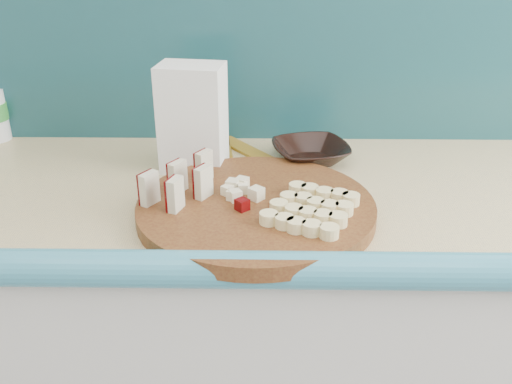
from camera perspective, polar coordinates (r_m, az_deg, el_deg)
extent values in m
cube|color=silver|center=(1.41, 2.14, -16.97)|extent=(2.20, 0.60, 0.88)
cube|color=#DDC181|center=(1.15, 2.51, -0.15)|extent=(2.20, 0.60, 0.03)
cube|color=teal|center=(0.89, 2.96, -8.60)|extent=(2.20, 0.06, 0.03)
cube|color=teal|center=(1.35, 2.44, 15.55)|extent=(2.20, 0.02, 0.50)
cylinder|color=#411B0D|center=(1.03, 0.00, -1.67)|extent=(0.57, 0.57, 0.03)
cube|color=beige|center=(1.03, -10.60, 0.35)|extent=(0.03, 0.04, 0.06)
cube|color=#4D0506|center=(1.03, -11.04, 0.45)|extent=(0.02, 0.04, 0.06)
cube|color=beige|center=(1.06, -7.80, 1.52)|extent=(0.03, 0.04, 0.06)
cube|color=#4D0506|center=(1.07, -8.24, 1.61)|extent=(0.02, 0.04, 0.06)
cube|color=beige|center=(1.10, -5.20, 2.61)|extent=(0.03, 0.04, 0.06)
cube|color=#4D0506|center=(1.11, -5.63, 2.69)|extent=(0.02, 0.04, 0.06)
cube|color=beige|center=(1.00, -8.03, -0.23)|extent=(0.03, 0.04, 0.06)
cube|color=#4D0506|center=(1.00, -8.49, -0.12)|extent=(0.02, 0.04, 0.06)
cube|color=beige|center=(1.04, -5.25, 0.99)|extent=(0.03, 0.04, 0.06)
cube|color=#4D0506|center=(1.04, -5.71, 1.09)|extent=(0.02, 0.04, 0.06)
cube|color=beige|center=(1.03, -0.84, -0.29)|extent=(0.02, 0.02, 0.02)
cube|color=beige|center=(1.04, -0.38, -0.05)|extent=(0.02, 0.02, 0.02)
cube|color=#4D0506|center=(1.05, -0.66, 0.37)|extent=(0.02, 0.02, 0.02)
cube|color=beige|center=(1.04, -1.49, 0.06)|extent=(0.02, 0.02, 0.02)
cube|color=beige|center=(1.04, -2.26, 0.01)|extent=(0.02, 0.02, 0.02)
cube|color=beige|center=(1.02, -2.78, -0.42)|extent=(0.02, 0.02, 0.02)
cube|color=beige|center=(1.02, -1.63, -0.49)|extent=(0.02, 0.02, 0.02)
cube|color=beige|center=(1.01, -0.91, -0.70)|extent=(0.02, 0.02, 0.02)
cylinder|color=beige|center=(0.95, 1.25, -2.70)|extent=(0.03, 0.03, 0.02)
cylinder|color=beige|center=(0.94, 2.69, -3.03)|extent=(0.03, 0.03, 0.02)
cylinder|color=beige|center=(0.93, 4.15, -3.35)|extent=(0.03, 0.03, 0.02)
cylinder|color=beige|center=(0.92, 5.64, -3.68)|extent=(0.03, 0.03, 0.02)
cylinder|color=beige|center=(0.92, 7.15, -4.01)|extent=(0.03, 0.03, 0.02)
cylinder|color=beige|center=(0.98, 2.29, -1.62)|extent=(0.03, 0.03, 0.02)
cylinder|color=beige|center=(0.98, 3.68, -1.92)|extent=(0.03, 0.03, 0.02)
cylinder|color=beige|center=(0.97, 5.10, -2.23)|extent=(0.03, 0.03, 0.02)
cylinder|color=beige|center=(0.96, 6.54, -2.53)|extent=(0.03, 0.03, 0.02)
cylinder|color=beige|center=(0.95, 8.00, -2.84)|extent=(0.03, 0.03, 0.02)
cylinder|color=beige|center=(1.02, 3.25, -0.61)|extent=(0.03, 0.03, 0.02)
cylinder|color=beige|center=(1.01, 4.60, -0.89)|extent=(0.03, 0.03, 0.02)
cylinder|color=beige|center=(1.00, 5.98, -1.18)|extent=(0.03, 0.03, 0.02)
cylinder|color=beige|center=(1.00, 7.37, -1.47)|extent=(0.03, 0.03, 0.02)
cylinder|color=beige|center=(0.99, 8.78, -1.76)|extent=(0.03, 0.03, 0.02)
cylinder|color=beige|center=(1.06, 4.15, 0.33)|extent=(0.03, 0.03, 0.02)
cylinder|color=beige|center=(1.05, 5.46, 0.06)|extent=(0.03, 0.03, 0.02)
cylinder|color=beige|center=(1.04, 6.79, -0.20)|extent=(0.03, 0.03, 0.02)
cylinder|color=beige|center=(1.03, 8.14, -0.48)|extent=(0.03, 0.03, 0.02)
cylinder|color=beige|center=(1.03, 9.51, -0.75)|extent=(0.03, 0.03, 0.02)
imported|color=black|center=(1.27, 5.48, 3.95)|extent=(0.20, 0.20, 0.04)
cube|color=white|center=(1.20, -6.34, 7.32)|extent=(0.14, 0.11, 0.23)
cube|color=#BA8B23|center=(1.35, -6.36, 4.49)|extent=(0.12, 0.18, 0.01)
cube|color=#BA8B23|center=(1.36, -3.45, 4.84)|extent=(0.06, 0.18, 0.01)
cube|color=#BA8B23|center=(1.33, -1.14, 4.31)|extent=(0.14, 0.17, 0.01)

